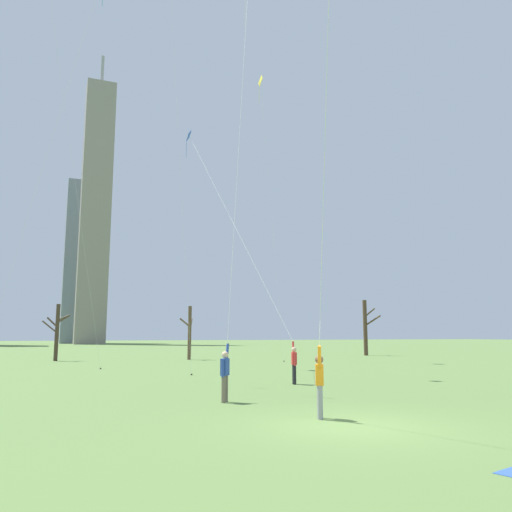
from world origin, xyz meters
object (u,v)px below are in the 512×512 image
bare_tree_left_of_center (189,332)px  bare_tree_far_right_edge (57,330)px  kite_flyer_midfield_left_green (324,220)px  distant_kite_drifting_right_red (172,9)px  distant_kite_high_overhead_teal (88,23)px  distant_kite_drifting_left_yellow (262,98)px  bare_tree_center (366,326)px  distant_kite_low_near_trees_orange (50,0)px  kite_flyer_foreground_left_blue (272,316)px  kite_flyer_foreground_right_white (232,261)px

bare_tree_left_of_center → bare_tree_far_right_edge: size_ratio=0.99×
kite_flyer_midfield_left_green → distant_kite_drifting_right_red: 27.95m
kite_flyer_midfield_left_green → distant_kite_high_overhead_teal: distant_kite_high_overhead_teal is taller
distant_kite_drifting_left_yellow → bare_tree_center: 25.97m
distant_kite_low_near_trees_orange → distant_kite_drifting_left_yellow: 21.09m
kite_flyer_midfield_left_green → distant_kite_drifting_left_yellow: 38.49m
kite_flyer_midfield_left_green → distant_kite_drifting_right_red: distant_kite_drifting_right_red is taller
distant_kite_high_overhead_teal → distant_kite_drifting_right_red: bearing=46.9°
kite_flyer_foreground_left_blue → bare_tree_far_right_edge: size_ratio=3.64×
kite_flyer_foreground_right_white → bare_tree_left_of_center: (5.79, 27.29, -2.39)m
kite_flyer_foreground_left_blue → distant_kite_low_near_trees_orange: 24.53m
distant_kite_drifting_left_yellow → bare_tree_center: distant_kite_drifting_left_yellow is taller
distant_kite_drifting_left_yellow → distant_kite_high_overhead_teal: (-16.61, -16.48, -6.49)m
distant_kite_drifting_left_yellow → distant_kite_high_overhead_teal: distant_kite_drifting_left_yellow is taller
distant_kite_drifting_right_red → distant_kite_drifting_left_yellow: (11.07, 10.56, 0.51)m
kite_flyer_midfield_left_green → distant_kite_drifting_right_red: (0.55, 20.60, 18.87)m
kite_flyer_midfield_left_green → kite_flyer_foreground_left_blue: size_ratio=1.09×
kite_flyer_foreground_left_blue → bare_tree_left_of_center: kite_flyer_foreground_left_blue is taller
distant_kite_low_near_trees_orange → bare_tree_left_of_center: distant_kite_low_near_trees_orange is taller
kite_flyer_foreground_right_white → distant_kite_drifting_right_red: (0.54, 13.89, 18.96)m
kite_flyer_midfield_left_green → distant_kite_low_near_trees_orange: (-6.99, 21.31, 18.01)m
bare_tree_far_right_edge → bare_tree_center: 30.88m
distant_kite_drifting_right_red → distant_kite_high_overhead_teal: (-5.54, -5.92, -5.98)m
bare_tree_center → kite_flyer_foreground_left_blue: bearing=-132.1°
kite_flyer_foreground_left_blue → distant_kite_drifting_right_red: 22.70m
kite_flyer_foreground_left_blue → distant_kite_drifting_right_red: (-3.47, 8.57, 20.73)m
kite_flyer_midfield_left_green → kite_flyer_foreground_left_blue: kite_flyer_midfield_left_green is taller
kite_flyer_foreground_left_blue → bare_tree_center: kite_flyer_foreground_left_blue is taller
distant_kite_high_overhead_teal → bare_tree_left_of_center: distant_kite_high_overhead_teal is taller
distant_kite_drifting_right_red → bare_tree_left_of_center: size_ratio=6.25×
kite_flyer_foreground_right_white → bare_tree_left_of_center: kite_flyer_foreground_right_white is taller
distant_kite_low_near_trees_orange → bare_tree_center: bearing=24.3°
kite_flyer_midfield_left_green → distant_kite_high_overhead_teal: (-4.99, 14.68, 12.89)m
distant_kite_low_near_trees_orange → distant_kite_drifting_right_red: 7.62m
distant_kite_low_near_trees_orange → distant_kite_drifting_right_red: (7.53, -0.71, 0.86)m
kite_flyer_midfield_left_green → bare_tree_far_right_edge: kite_flyer_midfield_left_green is taller
distant_kite_drifting_right_red → bare_tree_center: size_ratio=5.00×
kite_flyer_foreground_left_blue → kite_flyer_foreground_right_white: bearing=-127.0°
kite_flyer_midfield_left_green → kite_flyer_foreground_left_blue: bearing=71.5°
kite_flyer_foreground_right_white → bare_tree_center: size_ratio=3.53×
distant_kite_high_overhead_teal → bare_tree_left_of_center: bearing=60.8°
distant_kite_low_near_trees_orange → bare_tree_left_of_center: (12.79, 12.69, -20.49)m
bare_tree_left_of_center → bare_tree_center: 20.08m
kite_flyer_foreground_left_blue → distant_kite_low_near_trees_orange: bearing=139.9°
kite_flyer_midfield_left_green → distant_kite_low_near_trees_orange: distant_kite_low_near_trees_orange is taller
distant_kite_low_near_trees_orange → bare_tree_far_right_edge: size_ratio=5.87×
distant_kite_drifting_right_red → bare_tree_left_of_center: 25.75m
distant_kite_low_near_trees_orange → bare_tree_left_of_center: size_ratio=5.93×
distant_kite_low_near_trees_orange → distant_kite_drifting_right_red: bearing=-5.4°
distant_kite_drifting_right_red → bare_tree_far_right_edge: 26.90m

